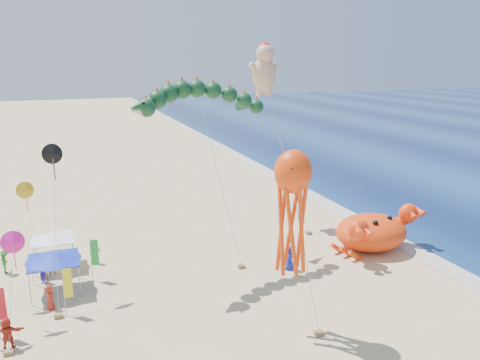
% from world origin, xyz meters
% --- Properties ---
extents(ground, '(320.00, 320.00, 0.00)m').
position_xyz_m(ground, '(0.00, 0.00, 0.00)').
color(ground, '#D1B784').
rests_on(ground, ground).
extents(foam_strip, '(320.00, 320.00, 0.00)m').
position_xyz_m(foam_strip, '(12.00, 0.00, 0.01)').
color(foam_strip, silver).
rests_on(foam_strip, ground).
extents(crab_inflatable, '(8.13, 6.44, 3.56)m').
position_xyz_m(crab_inflatable, '(8.91, 0.37, 1.57)').
color(crab_inflatable, '#EC390C').
rests_on(crab_inflatable, ground).
extents(dragon_kite, '(10.99, 5.85, 13.40)m').
position_xyz_m(dragon_kite, '(-4.84, 2.34, 12.18)').
color(dragon_kite, '#0E351B').
rests_on(dragon_kite, ground).
extents(cherub_kite, '(3.60, 6.13, 16.58)m').
position_xyz_m(cherub_kite, '(3.48, 10.12, 14.35)').
color(cherub_kite, '#DAA985').
rests_on(cherub_kite, ground).
extents(octopus_kite, '(2.61, 2.32, 10.59)m').
position_xyz_m(octopus_kite, '(-2.71, -7.71, 7.67)').
color(octopus_kite, '#EF400C').
rests_on(octopus_kite, ground).
extents(canopy_blue, '(3.54, 3.54, 2.71)m').
position_xyz_m(canopy_blue, '(-15.26, 2.02, 2.44)').
color(canopy_blue, gray).
rests_on(canopy_blue, ground).
extents(canopy_white, '(3.16, 3.16, 2.71)m').
position_xyz_m(canopy_white, '(-15.31, 6.04, 2.44)').
color(canopy_white, gray).
rests_on(canopy_white, ground).
extents(feather_flags, '(7.67, 5.50, 3.20)m').
position_xyz_m(feather_flags, '(-16.24, -0.12, 2.01)').
color(feather_flags, gray).
rests_on(feather_flags, ground).
extents(beachgoers, '(26.44, 11.06, 1.86)m').
position_xyz_m(beachgoers, '(-12.53, 1.55, 0.88)').
color(beachgoers, '#2F7F2A').
rests_on(beachgoers, ground).
extents(small_kites, '(5.52, 13.05, 10.06)m').
position_xyz_m(small_kites, '(-16.81, 2.43, 6.24)').
color(small_kites, '#EB1A99').
rests_on(small_kites, ground).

